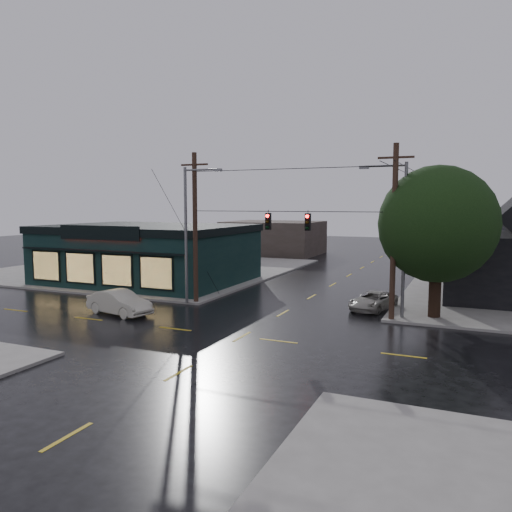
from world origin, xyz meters
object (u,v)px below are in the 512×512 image
at_px(corner_tree, 437,224).
at_px(sedan_cream, 119,303).
at_px(utility_pole_ne, 391,321).
at_px(suv_silver, 373,301).
at_px(utility_pole_nw, 196,303).

height_order(corner_tree, sedan_cream, corner_tree).
xyz_separation_m(corner_tree, utility_pole_ne, (-2.22, -1.55, -5.59)).
bearing_deg(suv_silver, utility_pole_nw, -152.15).
xyz_separation_m(corner_tree, suv_silver, (-3.78, 1.22, -5.01)).
bearing_deg(utility_pole_nw, utility_pole_ne, 0.00).
xyz_separation_m(sedan_cream, suv_silver, (14.01, 7.61, -0.16)).
distance_m(sedan_cream, suv_silver, 15.95).
relative_size(utility_pole_nw, utility_pole_ne, 1.00).
height_order(corner_tree, utility_pole_ne, corner_tree).
bearing_deg(utility_pole_ne, corner_tree, 34.93).
relative_size(corner_tree, utility_pole_ne, 0.87).
bearing_deg(corner_tree, sedan_cream, -160.25).
bearing_deg(sedan_cream, suv_silver, -49.21).
bearing_deg(sedan_cream, utility_pole_ne, -60.44).
bearing_deg(utility_pole_nw, suv_silver, 13.60).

